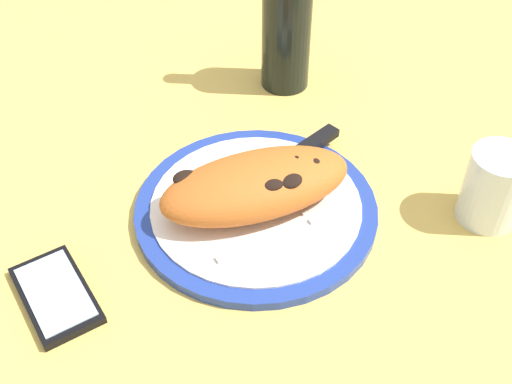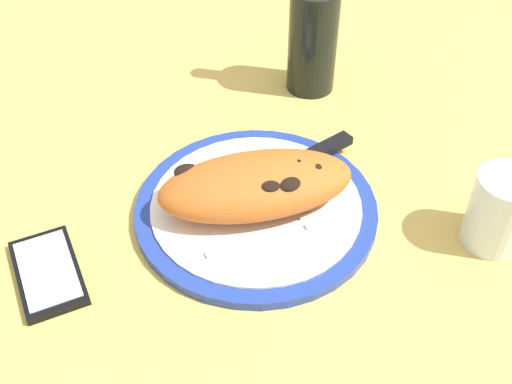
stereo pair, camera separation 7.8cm
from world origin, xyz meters
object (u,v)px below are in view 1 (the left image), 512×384
(calzone, at_px, (258,183))
(smartphone, at_px, (56,295))
(water_glass, at_px, (492,191))
(wine_bottle, at_px, (287,27))
(fork, at_px, (288,227))
(plate, at_px, (256,208))
(knife, at_px, (299,154))

(calzone, relative_size, smartphone, 1.81)
(water_glass, bearing_deg, wine_bottle, 108.11)
(smartphone, relative_size, water_glass, 1.37)
(smartphone, height_order, water_glass, water_glass)
(smartphone, distance_m, wine_bottle, 0.51)
(calzone, height_order, smartphone, calzone)
(fork, xyz_separation_m, wine_bottle, (0.13, 0.31, 0.08))
(fork, xyz_separation_m, water_glass, (0.24, -0.06, 0.02))
(plate, xyz_separation_m, water_glass, (0.27, -0.11, 0.03))
(smartphone, bearing_deg, water_glass, -7.15)
(plate, distance_m, smartphone, 0.26)
(plate, xyz_separation_m, calzone, (0.00, 0.00, 0.04))
(calzone, xyz_separation_m, fork, (0.02, -0.05, -0.03))
(water_glass, bearing_deg, fork, 167.10)
(fork, distance_m, knife, 0.13)
(plate, bearing_deg, fork, -68.56)
(knife, xyz_separation_m, water_glass, (0.18, -0.17, 0.02))
(plate, height_order, calzone, calzone)
(calzone, relative_size, water_glass, 2.48)
(smartphone, bearing_deg, wine_bottle, 36.40)
(knife, bearing_deg, calzone, -143.78)
(fork, height_order, knife, knife)
(smartphone, relative_size, wine_bottle, 0.52)
(knife, xyz_separation_m, wine_bottle, (0.06, 0.19, 0.08))
(calzone, xyz_separation_m, smartphone, (-0.26, -0.05, -0.04))
(calzone, xyz_separation_m, water_glass, (0.26, -0.11, -0.01))
(water_glass, bearing_deg, smartphone, 172.85)
(calzone, distance_m, knife, 0.11)
(plate, distance_m, fork, 0.06)
(knife, bearing_deg, smartphone, -162.70)
(fork, relative_size, water_glass, 1.69)
(calzone, bearing_deg, fork, -71.97)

